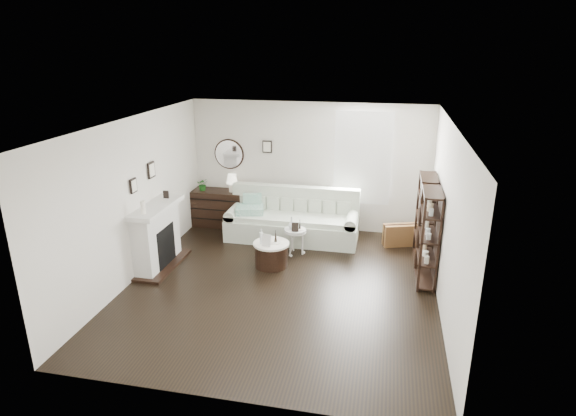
% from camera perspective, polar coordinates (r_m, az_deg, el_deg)
% --- Properties ---
extents(room, '(5.50, 5.50, 5.50)m').
position_cam_1_polar(room, '(9.93, 6.72, 5.95)').
color(room, black).
rests_on(room, ground).
extents(fireplace, '(0.50, 1.40, 1.84)m').
position_cam_1_polar(fireplace, '(8.85, -15.22, -3.46)').
color(fireplace, silver).
rests_on(fireplace, ground).
extents(shelf_unit_far, '(0.30, 0.80, 1.60)m').
position_cam_1_polar(shelf_unit_far, '(9.05, 15.94, -1.24)').
color(shelf_unit_far, black).
rests_on(shelf_unit_far, ground).
extents(shelf_unit_near, '(0.30, 0.80, 1.60)m').
position_cam_1_polar(shelf_unit_near, '(8.21, 16.31, -3.38)').
color(shelf_unit_near, black).
rests_on(shelf_unit_near, ground).
extents(sofa, '(2.65, 0.92, 1.03)m').
position_cam_1_polar(sofa, '(9.84, 0.56, -1.70)').
color(sofa, beige).
rests_on(sofa, ground).
extents(quilt, '(0.64, 0.57, 0.14)m').
position_cam_1_polar(quilt, '(9.82, -4.55, -0.18)').
color(quilt, '#258A58').
rests_on(quilt, sofa).
extents(suitcase, '(0.69, 0.41, 0.44)m').
position_cam_1_polar(suitcase, '(9.77, 13.13, -3.13)').
color(suitcase, brown).
rests_on(suitcase, ground).
extents(dresser, '(1.19, 0.51, 0.79)m').
position_cam_1_polar(dresser, '(10.62, -8.30, 0.01)').
color(dresser, black).
rests_on(dresser, ground).
extents(table_lamp, '(0.27, 0.27, 0.38)m').
position_cam_1_polar(table_lamp, '(10.33, -6.64, 2.97)').
color(table_lamp, '#EBE3C6').
rests_on(table_lamp, dresser).
extents(potted_plant, '(0.29, 0.27, 0.27)m').
position_cam_1_polar(potted_plant, '(10.52, -10.06, 2.78)').
color(potted_plant, '#1B5718').
rests_on(potted_plant, dresser).
extents(drum_table, '(0.64, 0.64, 0.45)m').
position_cam_1_polar(drum_table, '(8.67, -1.99, -5.48)').
color(drum_table, black).
rests_on(drum_table, ground).
extents(pedestal_table, '(0.42, 0.42, 0.51)m').
position_cam_1_polar(pedestal_table, '(9.04, 0.86, -2.79)').
color(pedestal_table, white).
rests_on(pedestal_table, ground).
extents(eiffel_drum, '(0.15, 0.15, 0.20)m').
position_cam_1_polar(eiffel_drum, '(8.57, -1.47, -3.44)').
color(eiffel_drum, black).
rests_on(eiffel_drum, drum_table).
extents(bottle_drum, '(0.06, 0.06, 0.27)m').
position_cam_1_polar(bottle_drum, '(8.51, -3.18, -3.41)').
color(bottle_drum, silver).
rests_on(bottle_drum, drum_table).
extents(card_frame_drum, '(0.17, 0.08, 0.22)m').
position_cam_1_polar(card_frame_drum, '(8.41, -2.57, -3.86)').
color(card_frame_drum, silver).
rests_on(card_frame_drum, drum_table).
extents(eiffel_ped, '(0.12, 0.12, 0.17)m').
position_cam_1_polar(eiffel_ped, '(9.01, 1.41, -2.02)').
color(eiffel_ped, black).
rests_on(eiffel_ped, pedestal_table).
extents(flask_ped, '(0.13, 0.13, 0.24)m').
position_cam_1_polar(flask_ped, '(9.01, 0.43, -1.74)').
color(flask_ped, silver).
rests_on(flask_ped, pedestal_table).
extents(card_frame_ped, '(0.13, 0.07, 0.17)m').
position_cam_1_polar(card_frame_ped, '(8.89, 0.85, -2.28)').
color(card_frame_ped, black).
rests_on(card_frame_ped, pedestal_table).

